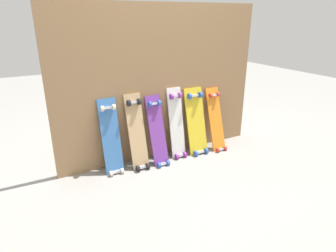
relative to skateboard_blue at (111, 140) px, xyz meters
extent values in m
plane|color=gray|center=(0.64, 0.05, -0.34)|extent=(12.00, 12.00, 0.00)
cube|color=#99724C|center=(0.64, 0.12, 0.48)|extent=(2.36, 0.04, 1.65)
cube|color=#386BAD|center=(0.00, 0.01, 0.00)|extent=(0.19, 0.18, 0.83)
cube|color=#B7B7BF|center=(0.00, -0.08, -0.32)|extent=(0.08, 0.04, 0.03)
cube|color=#B7B7BF|center=(0.00, 0.05, 0.33)|extent=(0.08, 0.04, 0.03)
cylinder|color=beige|center=(-0.06, -0.10, -0.32)|extent=(0.03, 0.06, 0.06)
cylinder|color=beige|center=(0.06, -0.10, -0.32)|extent=(0.03, 0.06, 0.06)
cylinder|color=beige|center=(-0.06, 0.03, 0.33)|extent=(0.03, 0.06, 0.06)
cylinder|color=beige|center=(0.06, 0.03, 0.33)|extent=(0.03, 0.06, 0.06)
cube|color=tan|center=(0.27, -0.02, 0.01)|extent=(0.18, 0.23, 0.84)
cube|color=#B7B7BF|center=(0.27, -0.13, -0.32)|extent=(0.08, 0.04, 0.03)
cube|color=#B7B7BF|center=(0.27, 0.04, 0.35)|extent=(0.08, 0.04, 0.03)
cylinder|color=black|center=(0.22, -0.15, -0.31)|extent=(0.03, 0.07, 0.07)
cylinder|color=black|center=(0.33, -0.15, -0.31)|extent=(0.03, 0.07, 0.07)
cylinder|color=black|center=(0.22, 0.03, 0.35)|extent=(0.03, 0.07, 0.07)
cylinder|color=black|center=(0.33, 0.03, 0.35)|extent=(0.03, 0.07, 0.07)
cube|color=#6B338C|center=(0.50, -0.04, -0.02)|extent=(0.17, 0.27, 0.80)
cube|color=#B7B7BF|center=(0.50, -0.16, -0.32)|extent=(0.08, 0.04, 0.03)
cube|color=#B7B7BF|center=(0.50, 0.04, 0.30)|extent=(0.08, 0.04, 0.03)
cylinder|color=#3359B2|center=(0.45, -0.18, -0.32)|extent=(0.03, 0.05, 0.05)
cylinder|color=#3359B2|center=(0.55, -0.18, -0.32)|extent=(0.03, 0.05, 0.05)
cylinder|color=#3359B2|center=(0.45, 0.02, 0.31)|extent=(0.03, 0.05, 0.05)
cylinder|color=#3359B2|center=(0.55, 0.02, 0.31)|extent=(0.03, 0.05, 0.05)
cube|color=silver|center=(0.76, 0.01, 0.01)|extent=(0.17, 0.18, 0.85)
cube|color=#B7B7BF|center=(0.76, -0.08, -0.32)|extent=(0.08, 0.04, 0.03)
cube|color=#B7B7BF|center=(0.76, 0.05, 0.35)|extent=(0.08, 0.04, 0.03)
cylinder|color=purple|center=(0.71, -0.10, -0.31)|extent=(0.03, 0.06, 0.06)
cylinder|color=purple|center=(0.82, -0.10, -0.31)|extent=(0.03, 0.06, 0.06)
cylinder|color=purple|center=(0.71, 0.03, 0.35)|extent=(0.03, 0.06, 0.06)
cylinder|color=purple|center=(0.82, 0.03, 0.35)|extent=(0.03, 0.06, 0.06)
cube|color=gold|center=(1.01, -0.01, 0.00)|extent=(0.23, 0.22, 0.82)
cube|color=#B7B7BF|center=(1.01, -0.12, -0.32)|extent=(0.11, 0.04, 0.03)
cube|color=#B7B7BF|center=(1.01, 0.04, 0.32)|extent=(0.11, 0.04, 0.03)
cylinder|color=#3359B2|center=(0.94, -0.13, -0.31)|extent=(0.03, 0.07, 0.07)
cylinder|color=#3359B2|center=(1.09, -0.13, -0.31)|extent=(0.03, 0.07, 0.07)
cylinder|color=#3359B2|center=(0.94, 0.03, 0.33)|extent=(0.03, 0.07, 0.07)
cylinder|color=#3359B2|center=(1.09, 0.03, 0.33)|extent=(0.03, 0.07, 0.07)
cube|color=orange|center=(1.28, -0.03, -0.02)|extent=(0.17, 0.27, 0.80)
cube|color=#B7B7BF|center=(1.28, -0.16, -0.33)|extent=(0.08, 0.04, 0.03)
cube|color=#B7B7BF|center=(1.28, 0.04, 0.30)|extent=(0.08, 0.04, 0.03)
cylinder|color=red|center=(1.23, -0.17, -0.32)|extent=(0.03, 0.05, 0.05)
cylinder|color=red|center=(1.34, -0.17, -0.32)|extent=(0.03, 0.05, 0.05)
cylinder|color=red|center=(1.23, 0.02, 0.30)|extent=(0.03, 0.05, 0.05)
cylinder|color=red|center=(1.34, 0.02, 0.30)|extent=(0.03, 0.05, 0.05)
camera|label=1|loc=(-0.79, -2.65, 1.18)|focal=31.30mm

